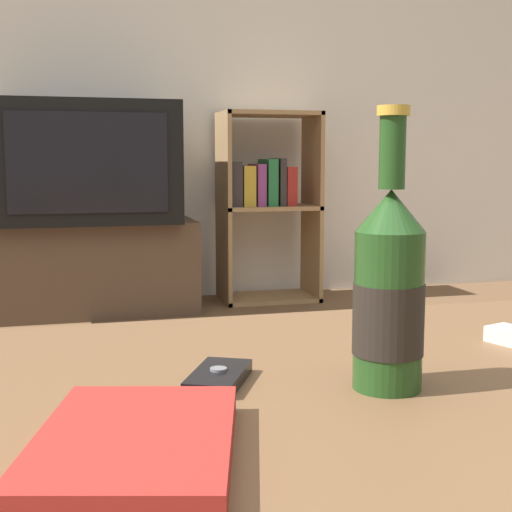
{
  "coord_description": "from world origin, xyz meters",
  "views": [
    {
      "loc": [
        -0.25,
        -0.58,
        0.69
      ],
      "look_at": [
        0.0,
        0.37,
        0.56
      ],
      "focal_mm": 50.0,
      "sensor_mm": 36.0,
      "label": 1
    }
  ],
  "objects_px": {
    "television": "(87,163)",
    "beer_bottle": "(389,292)",
    "bookshelf": "(265,198)",
    "cell_phone": "(219,377)",
    "table_book": "(136,445)",
    "tv_stand": "(90,267)"
  },
  "relations": [
    {
      "from": "television",
      "to": "cell_phone",
      "type": "height_order",
      "value": "television"
    },
    {
      "from": "bookshelf",
      "to": "table_book",
      "type": "height_order",
      "value": "bookshelf"
    },
    {
      "from": "beer_bottle",
      "to": "table_book",
      "type": "distance_m",
      "value": 0.3
    },
    {
      "from": "beer_bottle",
      "to": "table_book",
      "type": "relative_size",
      "value": 1.14
    },
    {
      "from": "tv_stand",
      "to": "table_book",
      "type": "relative_size",
      "value": 3.84
    },
    {
      "from": "television",
      "to": "beer_bottle",
      "type": "relative_size",
      "value": 2.77
    },
    {
      "from": "tv_stand",
      "to": "table_book",
      "type": "xyz_separation_m",
      "value": [
        -0.04,
        -2.77,
        0.26
      ]
    },
    {
      "from": "bookshelf",
      "to": "beer_bottle",
      "type": "bearing_deg",
      "value": -102.84
    },
    {
      "from": "bookshelf",
      "to": "table_book",
      "type": "bearing_deg",
      "value": -107.32
    },
    {
      "from": "television",
      "to": "bookshelf",
      "type": "xyz_separation_m",
      "value": [
        0.85,
        0.08,
        -0.18
      ]
    },
    {
      "from": "television",
      "to": "beer_bottle",
      "type": "xyz_separation_m",
      "value": [
        0.23,
        -2.66,
        -0.12
      ]
    },
    {
      "from": "tv_stand",
      "to": "table_book",
      "type": "bearing_deg",
      "value": -90.76
    },
    {
      "from": "cell_phone",
      "to": "table_book",
      "type": "relative_size",
      "value": 0.45
    },
    {
      "from": "tv_stand",
      "to": "television",
      "type": "height_order",
      "value": "television"
    },
    {
      "from": "television",
      "to": "beer_bottle",
      "type": "bearing_deg",
      "value": -85.08
    },
    {
      "from": "bookshelf",
      "to": "beer_bottle",
      "type": "distance_m",
      "value": 2.81
    },
    {
      "from": "bookshelf",
      "to": "table_book",
      "type": "relative_size",
      "value": 3.72
    },
    {
      "from": "tv_stand",
      "to": "beer_bottle",
      "type": "relative_size",
      "value": 3.35
    },
    {
      "from": "tv_stand",
      "to": "television",
      "type": "bearing_deg",
      "value": -90.0
    },
    {
      "from": "tv_stand",
      "to": "cell_phone",
      "type": "height_order",
      "value": "cell_phone"
    },
    {
      "from": "tv_stand",
      "to": "bookshelf",
      "type": "distance_m",
      "value": 0.91
    },
    {
      "from": "television",
      "to": "cell_phone",
      "type": "bearing_deg",
      "value": -88.58
    }
  ]
}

